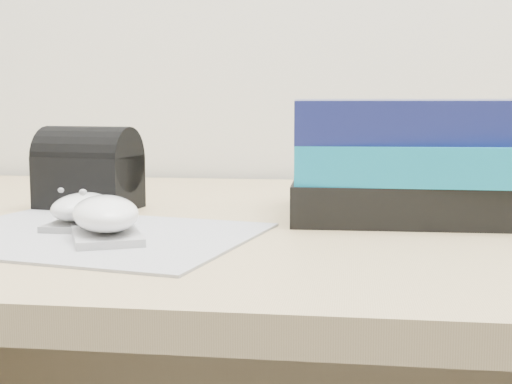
# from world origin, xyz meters

# --- Properties ---
(mousepad) EXTENTS (0.36, 0.31, 0.00)m
(mousepad) POSITION_xyz_m (-0.22, 1.42, 0.73)
(mousepad) COLOR gray
(mousepad) RESTS_ON desk
(mouse_rear) EXTENTS (0.06, 0.10, 0.04)m
(mouse_rear) POSITION_xyz_m (-0.24, 1.46, 0.75)
(mouse_rear) COLOR gray
(mouse_rear) RESTS_ON mousepad
(mouse_front) EXTENTS (0.10, 0.13, 0.05)m
(mouse_front) POSITION_xyz_m (-0.19, 1.40, 0.75)
(mouse_front) COLOR #ABAAAD
(mouse_front) RESTS_ON mousepad
(book_stack) EXTENTS (0.28, 0.23, 0.14)m
(book_stack) POSITION_xyz_m (0.11, 1.60, 0.80)
(book_stack) COLOR black
(book_stack) RESTS_ON desk
(pouch) EXTENTS (0.13, 0.10, 0.10)m
(pouch) POSITION_xyz_m (-0.28, 1.60, 0.78)
(pouch) COLOR black
(pouch) RESTS_ON desk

